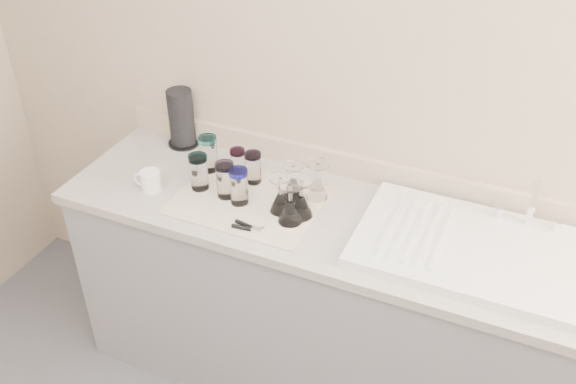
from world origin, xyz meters
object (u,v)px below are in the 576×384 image
at_px(goblet_back_left, 293,186).
at_px(paper_towel_roll, 181,119).
at_px(tumbler_cyan, 238,163).
at_px(goblet_extra, 290,209).
at_px(goblet_front_right, 301,204).
at_px(tumbler_lavender, 239,186).
at_px(tumbler_magenta, 199,172).
at_px(tumbler_blue, 225,180).
at_px(goblet_front_left, 281,200).
at_px(sink_unit, 477,250).
at_px(tumbler_purple, 253,167).
at_px(tumbler_teal, 208,153).
at_px(goblet_back_right, 317,186).
at_px(white_mug, 150,181).
at_px(can_opener, 249,228).

relative_size(goblet_back_left, paper_towel_roll, 0.56).
bearing_deg(tumbler_cyan, goblet_extra, -31.09).
height_order(goblet_front_right, paper_towel_roll, paper_towel_roll).
xyz_separation_m(tumbler_cyan, tumbler_lavender, (0.09, -0.16, 0.01)).
distance_m(tumbler_magenta, tumbler_blue, 0.12).
height_order(tumbler_lavender, goblet_front_left, goblet_front_left).
xyz_separation_m(sink_unit, goblet_back_left, (-0.71, 0.05, 0.04)).
bearing_deg(goblet_front_right, tumbler_purple, 153.42).
bearing_deg(tumbler_lavender, tumbler_blue, 165.46).
height_order(tumbler_purple, goblet_extra, goblet_extra).
bearing_deg(tumbler_teal, tumbler_cyan, 1.48).
relative_size(tumbler_purple, goblet_extra, 0.80).
bearing_deg(tumbler_blue, goblet_back_left, 22.67).
relative_size(tumbler_purple, goblet_back_right, 0.86).
bearing_deg(paper_towel_roll, tumbler_lavender, -34.83).
distance_m(goblet_extra, white_mug, 0.59).
distance_m(tumbler_cyan, tumbler_lavender, 0.18).
xyz_separation_m(goblet_extra, paper_towel_roll, (-0.65, 0.33, 0.06)).
height_order(goblet_front_right, can_opener, goblet_front_right).
bearing_deg(tumbler_lavender, can_opener, -51.55).
bearing_deg(paper_towel_roll, tumbler_blue, -37.81).
bearing_deg(goblet_back_left, sink_unit, -3.97).
relative_size(tumbler_teal, goblet_back_left, 1.06).
relative_size(goblet_back_left, white_mug, 1.21).
xyz_separation_m(tumbler_purple, goblet_extra, (0.24, -0.18, -0.01)).
distance_m(tumbler_cyan, white_mug, 0.35).
xyz_separation_m(tumbler_lavender, can_opener, (0.11, -0.14, -0.07)).
bearing_deg(tumbler_blue, white_mug, -166.41).
bearing_deg(goblet_extra, tumbler_cyan, 148.91).
relative_size(goblet_front_right, paper_towel_roll, 0.61).
relative_size(tumbler_magenta, can_opener, 1.18).
xyz_separation_m(tumbler_purple, goblet_front_right, (0.26, -0.13, -0.01)).
bearing_deg(tumbler_purple, tumbler_blue, -111.98).
distance_m(goblet_back_right, goblet_front_right, 0.13).
xyz_separation_m(goblet_back_right, goblet_front_right, (-0.01, -0.13, 0.00)).
bearing_deg(can_opener, paper_towel_roll, 141.03).
bearing_deg(goblet_front_left, tumbler_magenta, 178.38).
height_order(sink_unit, can_opener, sink_unit).
distance_m(tumbler_magenta, paper_towel_roll, 0.37).
bearing_deg(goblet_back_left, white_mug, -162.26).
relative_size(white_mug, paper_towel_roll, 0.46).
distance_m(tumbler_teal, white_mug, 0.26).
xyz_separation_m(tumbler_purple, white_mug, (-0.35, -0.20, -0.03)).
bearing_deg(can_opener, tumbler_cyan, 123.60).
xyz_separation_m(tumbler_lavender, goblet_back_left, (0.17, 0.12, -0.03)).
height_order(goblet_back_left, goblet_front_right, goblet_front_right).
bearing_deg(tumbler_cyan, tumbler_blue, -81.82).
bearing_deg(tumbler_purple, tumbler_magenta, -144.29).
xyz_separation_m(goblet_back_left, white_mug, (-0.54, -0.17, -0.02)).
bearing_deg(goblet_back_left, goblet_extra, -70.50).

